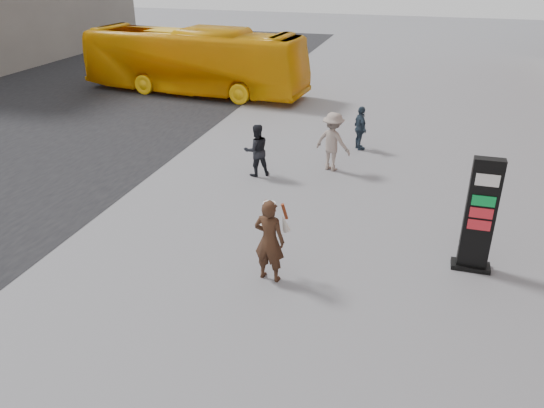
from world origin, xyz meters
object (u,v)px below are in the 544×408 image
(woman, at_px, (270,239))
(pedestrian_c, at_px, (360,128))
(bus, at_px, (194,61))
(pedestrian_a, at_px, (256,150))
(info_pylon, at_px, (480,216))
(pedestrian_b, at_px, (333,142))

(woman, distance_m, pedestrian_c, 8.26)
(bus, distance_m, pedestrian_c, 10.13)
(pedestrian_a, xyz_separation_m, pedestrian_c, (2.59, 3.11, -0.05))
(woman, xyz_separation_m, pedestrian_a, (-1.93, 5.12, -0.12))
(info_pylon, height_order, pedestrian_b, info_pylon)
(bus, xyz_separation_m, pedestrian_c, (8.40, -5.61, -0.74))
(info_pylon, height_order, pedestrian_c, info_pylon)
(info_pylon, relative_size, bus, 0.23)
(info_pylon, xyz_separation_m, bus, (-11.67, 12.30, 0.25))
(pedestrian_b, distance_m, pedestrian_c, 2.13)
(bus, height_order, pedestrian_c, bus)
(info_pylon, bearing_deg, pedestrian_a, 148.83)
(bus, height_order, pedestrian_b, bus)
(info_pylon, distance_m, bus, 16.95)
(bus, xyz_separation_m, pedestrian_a, (5.81, -8.72, -0.69))
(woman, relative_size, pedestrian_a, 1.13)
(info_pylon, distance_m, pedestrian_a, 6.88)
(bus, distance_m, pedestrian_b, 10.99)
(info_pylon, bearing_deg, bus, 133.76)
(bus, relative_size, pedestrian_b, 5.95)
(bus, bearing_deg, pedestrian_c, -118.49)
(pedestrian_c, bearing_deg, info_pylon, 176.64)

